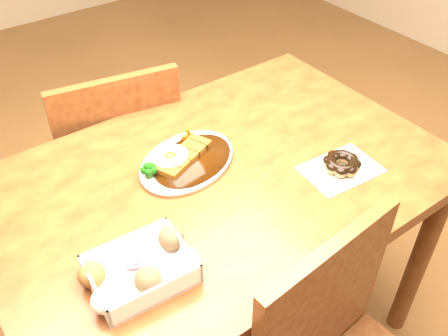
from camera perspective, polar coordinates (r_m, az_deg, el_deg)
ground at (r=1.88m, az=-0.40°, el=-18.34°), size 6.00×6.00×0.00m
table at (r=1.37m, az=-0.53°, el=-3.90°), size 1.20×0.80×0.75m
chair_far at (r=1.82m, az=-11.99°, el=0.95°), size 0.49×0.49×0.87m
katsu_curry_plate at (r=1.33m, az=-4.48°, el=0.93°), size 0.34×0.29×0.06m
donut_box at (r=1.06m, az=-9.52°, el=-11.28°), size 0.24×0.17×0.06m
pon_de_ring at (r=1.34m, az=13.31°, el=0.47°), size 0.21×0.16×0.04m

